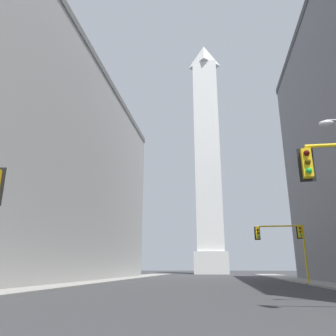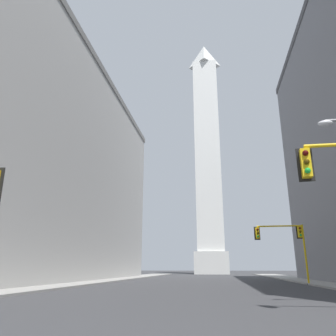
{
  "view_description": "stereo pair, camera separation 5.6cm",
  "coord_description": "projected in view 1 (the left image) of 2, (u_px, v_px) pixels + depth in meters",
  "views": [
    {
      "loc": [
        1.64,
        -2.58,
        1.54
      ],
      "look_at": [
        -6.2,
        50.59,
        17.97
      ],
      "focal_mm": 35.0,
      "sensor_mm": 36.0,
      "label": 1
    },
    {
      "loc": [
        1.69,
        -2.57,
        1.54
      ],
      "look_at": [
        -6.2,
        50.59,
        17.97
      ],
      "focal_mm": 35.0,
      "sensor_mm": 36.0,
      "label": 2
    }
  ],
  "objects": [
    {
      "name": "traffic_light_mid_right",
      "position": [
        287.0,
        239.0,
        32.45
      ],
      "size": [
        4.89,
        0.52,
        5.67
      ],
      "color": "yellow",
      "rests_on": "ground_plane"
    },
    {
      "name": "obelisk",
      "position": [
        208.0,
        153.0,
        93.21
      ],
      "size": [
        8.66,
        8.66,
        68.74
      ],
      "color": "silver",
      "rests_on": "ground_plane"
    },
    {
      "name": "sidewalk_left",
      "position": [
        79.0,
        283.0,
        33.26
      ],
      "size": [
        5.0,
        103.17,
        0.15
      ],
      "primitive_type": "cube",
      "color": "gray",
      "rests_on": "ground_plane"
    }
  ]
}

